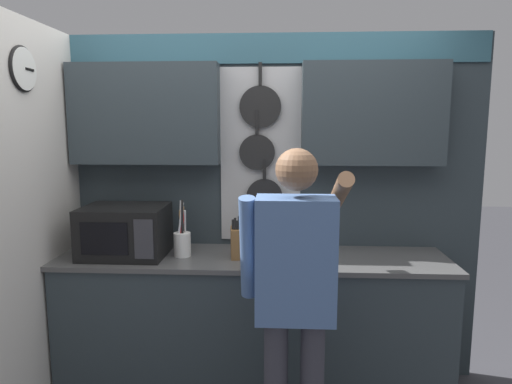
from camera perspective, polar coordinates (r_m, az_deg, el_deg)
The scene contains 7 objects.
base_cabinet_counter at distance 3.05m, azimuth -0.41°, elevation -16.40°, with size 2.43×0.59×0.92m.
back_wall_unit at distance 3.04m, azimuth -0.18°, elevation 2.89°, with size 3.00×0.20×2.32m.
side_wall at distance 2.79m, azimuth -27.31°, elevation -4.25°, with size 0.07×1.60×2.32m.
microwave at distance 2.98m, azimuth -16.05°, elevation -4.71°, with size 0.51×0.40×0.31m.
knife_block at distance 2.84m, azimuth -2.05°, elevation -6.25°, with size 0.13×0.16×0.27m.
utensil_crock at distance 2.90m, azimuth -9.21°, elevation -6.07°, with size 0.11×0.11×0.36m.
person at distance 2.26m, azimuth 4.91°, elevation -11.49°, with size 0.54×0.62×1.63m.
Camera 1 is at (0.17, -2.76, 1.74)m, focal length 32.00 mm.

